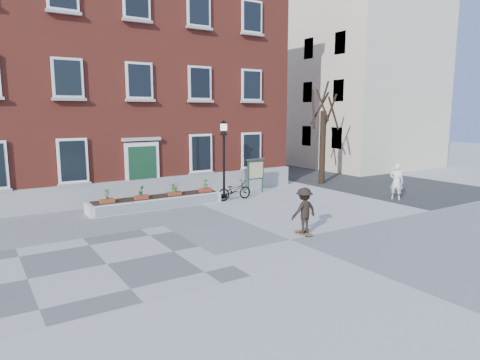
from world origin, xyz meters
TOP-DOWN VIEW (x-y plane):
  - ground at (0.00, 0.00)m, footprint 100.00×100.00m
  - checker_patch at (-6.00, 1.00)m, footprint 6.00×6.00m
  - bicycle at (1.91, 6.73)m, footprint 1.88×0.67m
  - parked_car at (10.46, 17.72)m, footprint 2.55×4.53m
  - bystander at (8.76, 2.43)m, footprint 0.68×0.79m
  - brick_building at (-2.00, 13.98)m, footprint 18.40×10.85m
  - planter_assembly at (-1.99, 7.18)m, footprint 6.20×1.12m
  - bare_tree at (9.01, 8.01)m, footprint 1.83×1.83m
  - side_street at (17.99, 19.78)m, footprint 15.20×36.00m
  - lamp_post at (1.72, 7.40)m, footprint 0.40×0.40m
  - notice_board at (3.85, 7.66)m, footprint 1.10×0.16m
  - skateboarder at (0.79, 0.23)m, footprint 1.07×0.78m

SIDE VIEW (x-z plane):
  - ground at x=0.00m, z-range 0.00..0.00m
  - checker_patch at x=-6.00m, z-range 0.00..0.01m
  - planter_assembly at x=-1.99m, z-range -0.27..0.88m
  - bicycle at x=1.91m, z-range 0.00..0.98m
  - parked_car at x=10.46m, z-range 0.00..1.41m
  - skateboarder at x=0.79m, z-range 0.03..1.74m
  - bystander at x=8.76m, z-range 0.00..1.82m
  - notice_board at x=3.85m, z-range 0.33..2.20m
  - lamp_post at x=1.72m, z-range 0.57..4.50m
  - bare_tree at x=9.01m, z-range -0.29..5.87m
  - brick_building at x=-2.00m, z-range 0.00..12.60m
  - side_street at x=17.99m, z-range -0.23..14.27m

